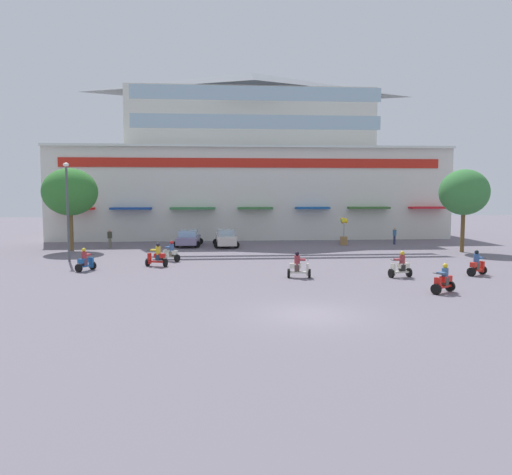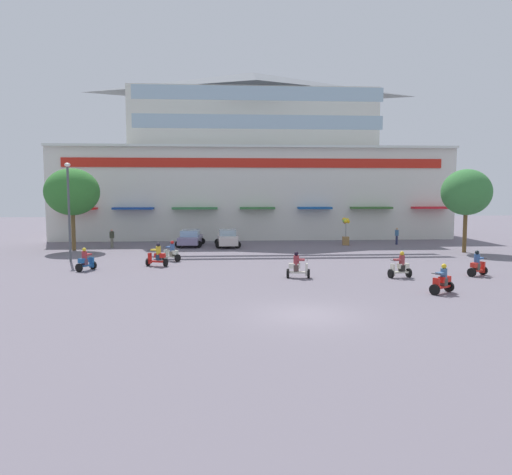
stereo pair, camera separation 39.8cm
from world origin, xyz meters
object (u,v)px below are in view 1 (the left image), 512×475
Objects in this scene: pedestrian_1 at (395,235)px; streetlamp_near at (67,204)px; scooter_rider_0 at (477,265)px; scooter_rider_1 at (444,281)px; scooter_rider_4 at (171,253)px; scooter_rider_5 at (85,261)px; plaza_tree_1 at (464,192)px; parked_car_0 at (189,238)px; plaza_tree_0 at (70,192)px; scooter_rider_8 at (157,257)px; balloon_vendor_cart at (344,232)px; scooter_rider_2 at (299,267)px; parked_car_1 at (226,238)px; pedestrian_0 at (110,238)px; scooter_rider_6 at (401,267)px.

streetlamp_near is (-27.04, -9.20, 3.15)m from pedestrian_1.
scooter_rider_0 is 6.40m from scooter_rider_1.
scooter_rider_1 is at bearing -30.47° from streetlamp_near.
streetlamp_near reaches higher than scooter_rider_4.
streetlamp_near reaches higher than scooter_rider_5.
pedestrian_1 is (-3.41, 6.20, -3.97)m from plaza_tree_1.
scooter_rider_1 is at bearing -58.17° from parked_car_0.
plaza_tree_0 is 4.37× the size of scooter_rider_8.
parked_car_0 is 0.63× the size of streetlamp_near.
balloon_vendor_cart is (15.73, 11.99, 0.56)m from scooter_rider_8.
scooter_rider_2 is 1.04× the size of scooter_rider_5.
streetlamp_near is (-21.52, 12.66, 3.44)m from scooter_rider_1.
scooter_rider_4 is (-23.29, -3.43, -4.27)m from plaza_tree_1.
parked_car_1 is at bearing 103.35° from scooter_rider_2.
pedestrian_1 reaches higher than scooter_rider_1.
parked_car_0 is 18.56m from scooter_rider_2.
balloon_vendor_cart is at bearing 2.55° from pedestrian_0.
pedestrian_0 is (-5.32, 11.06, 0.27)m from scooter_rider_8.
scooter_rider_2 reaches higher than scooter_rider_4.
scooter_rider_4 is at bearing -38.53° from plaza_tree_0.
scooter_rider_0 is at bearing 47.96° from scooter_rider_1.
scooter_rider_0 is at bearing 3.64° from scooter_rider_6.
parked_car_0 is 12.62m from streetlamp_near.
plaza_tree_1 reaches higher than scooter_rider_4.
balloon_vendor_cart is (1.16, 17.38, 0.58)m from scooter_rider_6.
streetlamp_near is at bearing 176.57° from scooter_rider_4.
scooter_rider_2 is 13.37m from scooter_rider_5.
scooter_rider_2 is 20.81m from pedestrian_1.
balloon_vendor_cart is (-8.26, 6.16, -3.66)m from plaza_tree_1.
pedestrian_0 is at bearing -178.99° from parked_car_1.
scooter_rider_2 is at bearing -67.16° from parked_car_0.
parked_car_1 is 19.28m from scooter_rider_6.
plaza_tree_1 is 4.39× the size of scooter_rider_6.
streetlamp_near is at bearing 149.53° from scooter_rider_1.
scooter_rider_6 is (13.87, -7.79, 0.03)m from scooter_rider_4.
plaza_tree_0 is at bearing 173.61° from plaza_tree_1.
streetlamp_near reaches higher than balloon_vendor_cart.
scooter_rider_2 is 21.31m from pedestrian_0.
pedestrian_1 is (11.92, 17.05, 0.26)m from scooter_rider_2.
plaza_tree_1 is at bearing 49.97° from scooter_rider_6.
balloon_vendor_cart is (10.93, 0.76, 0.43)m from parked_car_1.
parked_car_0 is 2.69× the size of pedestrian_0.
pedestrian_0 is (-19.89, 16.44, 0.30)m from scooter_rider_6.
balloon_vendor_cart is (0.68, 21.82, 0.61)m from scooter_rider_1.
pedestrian_0 reaches higher than parked_car_1.
scooter_rider_1 is at bearing -33.14° from scooter_rider_8.
scooter_rider_4 is 1.00× the size of scooter_rider_5.
plaza_tree_1 is at bearing -15.73° from parked_car_1.
parked_car_0 is at bearing 126.91° from scooter_rider_6.
scooter_rider_6 is (9.77, -16.62, -0.15)m from parked_car_1.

